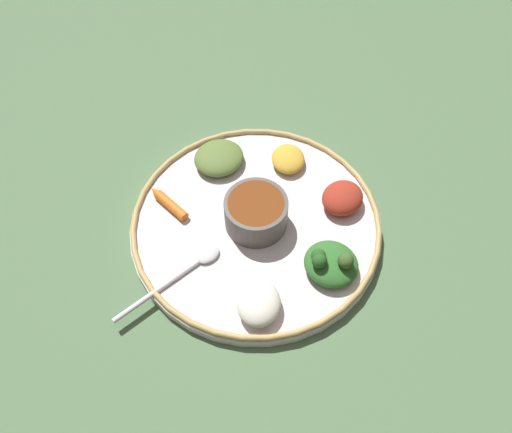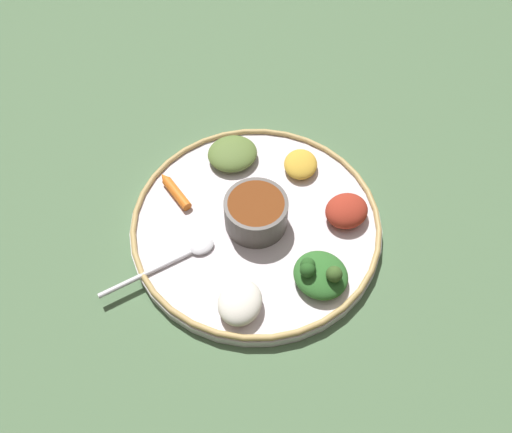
% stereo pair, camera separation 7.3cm
% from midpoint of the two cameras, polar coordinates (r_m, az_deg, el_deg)
% --- Properties ---
extents(ground_plane, '(2.40, 2.40, 0.00)m').
position_cam_midpoint_polar(ground_plane, '(0.76, 2.76, -1.53)').
color(ground_plane, '#4C6B47').
extents(platter, '(0.35, 0.35, 0.02)m').
position_cam_midpoint_polar(platter, '(0.75, 2.78, -1.20)').
color(platter, silver).
rests_on(platter, ground_plane).
extents(platter_rim, '(0.35, 0.35, 0.01)m').
position_cam_midpoint_polar(platter_rim, '(0.74, 2.82, -0.73)').
color(platter_rim, tan).
rests_on(platter_rim, platter).
extents(center_bowl, '(0.09, 0.09, 0.05)m').
position_cam_midpoint_polar(center_bowl, '(0.72, 2.89, 0.26)').
color(center_bowl, '#4C4742').
rests_on(center_bowl, platter).
extents(spoon, '(0.04, 0.17, 0.01)m').
position_cam_midpoint_polar(spoon, '(0.71, -5.72, -4.82)').
color(spoon, silver).
rests_on(spoon, platter).
extents(greens_pile, '(0.08, 0.07, 0.05)m').
position_cam_midpoint_polar(greens_pile, '(0.69, 9.98, -6.40)').
color(greens_pile, '#2D6628').
rests_on(greens_pile, platter).
extents(carrot_near_spoon, '(0.08, 0.02, 0.01)m').
position_cam_midpoint_polar(carrot_near_spoon, '(0.77, -6.13, 2.59)').
color(carrot_near_spoon, orange).
rests_on(carrot_near_spoon, platter).
extents(mound_collards, '(0.09, 0.09, 0.02)m').
position_cam_midpoint_polar(mound_collards, '(0.80, 0.05, 6.64)').
color(mound_collards, '#567033').
rests_on(mound_collards, platter).
extents(mound_beet, '(0.06, 0.07, 0.03)m').
position_cam_midpoint_polar(mound_beet, '(0.75, 12.51, 0.40)').
color(mound_beet, maroon).
rests_on(mound_beet, platter).
extents(mound_lentil_yellow, '(0.07, 0.08, 0.02)m').
position_cam_midpoint_polar(mound_lentil_yellow, '(0.80, 7.47, 5.44)').
color(mound_lentil_yellow, gold).
rests_on(mound_lentil_yellow, platter).
extents(mound_rice_white, '(0.08, 0.08, 0.03)m').
position_cam_midpoint_polar(mound_rice_white, '(0.66, 1.43, -9.50)').
color(mound_rice_white, silver).
rests_on(mound_rice_white, platter).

